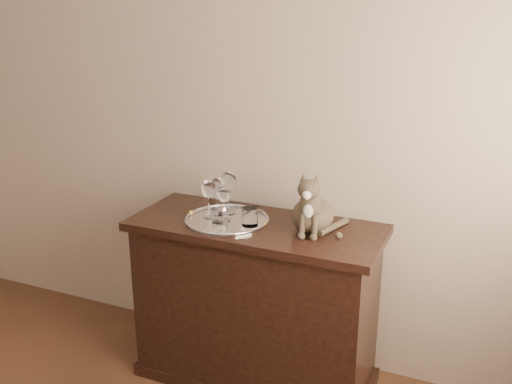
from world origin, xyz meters
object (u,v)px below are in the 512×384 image
wine_glass_b (229,192)px  tumbler_b (220,218)px  wine_glass_a (217,195)px  tumbler_c (250,217)px  wine_glass_c (209,199)px  sideboard (256,304)px  wine_glass_d (224,203)px  cat (313,199)px  tray (227,221)px

wine_glass_b → tumbler_b: (0.05, -0.19, -0.06)m
wine_glass_a → tumbler_c: 0.24m
wine_glass_b → wine_glass_c: (-0.06, -0.09, -0.01)m
sideboard → wine_glass_c: bearing=-173.9°
wine_glass_d → cat: 0.42m
sideboard → wine_glass_b: 0.57m
wine_glass_a → wine_glass_d: 0.12m
wine_glass_d → tumbler_b: 0.10m
tray → wine_glass_c: wine_glass_c is taller
wine_glass_d → tumbler_c: (0.14, -0.01, -0.04)m
tumbler_c → cat: 0.30m
wine_glass_c → cat: cat is taller
tumbler_b → cat: bearing=21.1°
wine_glass_c → tumbler_b: 0.15m
sideboard → wine_glass_a: size_ratio=6.76×
wine_glass_c → cat: 0.51m
wine_glass_c → tumbler_c: size_ratio=2.18×
tray → wine_glass_d: 0.09m
wine_glass_a → wine_glass_b: size_ratio=0.84×
wine_glass_d → tumbler_c: 0.14m
wine_glass_c → tumbler_c: bearing=-6.0°
tray → cat: bearing=8.9°
tray → tumbler_b: 0.10m
tumbler_c → sideboard: bearing=79.2°
cat → tray: bearing=-178.0°
wine_glass_a → wine_glass_d: wine_glass_a is taller
tumbler_c → cat: cat is taller
tumbler_b → wine_glass_c: bearing=138.3°
wine_glass_d → tray: bearing=34.7°
wine_glass_b → wine_glass_d: wine_glass_b is taller
wine_glass_b → tumbler_b: 0.20m
tumbler_c → tray: bearing=171.7°
wine_glass_a → cat: bearing=-1.9°
tray → wine_glass_b: bearing=111.0°
wine_glass_b → cat: size_ratio=0.72×
sideboard → wine_glass_b: bearing=158.9°
sideboard → wine_glass_b: wine_glass_b is taller
wine_glass_b → cat: cat is taller
sideboard → tray: 0.45m
sideboard → tray: size_ratio=3.00×
sideboard → tumbler_b: 0.51m
tray → wine_glass_d: bearing=-145.3°
wine_glass_c → cat: bearing=6.6°
wine_glass_b → wine_glass_d: size_ratio=1.21×
cat → wine_glass_d: bearing=-177.3°
tumbler_c → cat: size_ratio=0.29×
wine_glass_b → tumbler_c: wine_glass_b is taller
wine_glass_d → wine_glass_c: bearing=172.5°
wine_glass_a → tumbler_b: 0.20m
cat → tumbler_b: bearing=-165.8°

